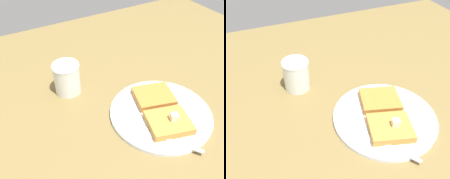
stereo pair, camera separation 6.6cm
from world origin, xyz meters
TOP-DOWN VIEW (x-y plane):
  - table_surface at (0.00, 0.00)cm, footprint 121.27×121.27cm
  - plate at (-4.90, 4.27)cm, footprint 26.28×26.28cm
  - toast_slice_left at (-9.44, 5.59)cm, footprint 11.28×12.18cm
  - toast_slice_middle at (-0.36, 2.95)cm, footprint 11.28×12.18cm
  - butter_pat_primary at (-9.88, 4.60)cm, footprint 2.07×2.18cm
  - fork at (-12.22, 9.07)cm, footprint 14.04×10.19cm
  - syrup_jar at (16.20, 21.31)cm, footprint 7.55×7.55cm

SIDE VIEW (x-z plane):
  - table_surface at x=0.00cm, z-range 0.00..1.98cm
  - plate at x=-4.90cm, z-range 2.03..3.06cm
  - fork at x=-12.22cm, z-range 3.01..3.37cm
  - toast_slice_left at x=-9.44cm, z-range 3.01..4.99cm
  - toast_slice_middle at x=-0.36cm, z-range 3.01..4.99cm
  - butter_pat_primary at x=-9.88cm, z-range 4.99..6.75cm
  - syrup_jar at x=16.20cm, z-range 1.56..10.65cm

